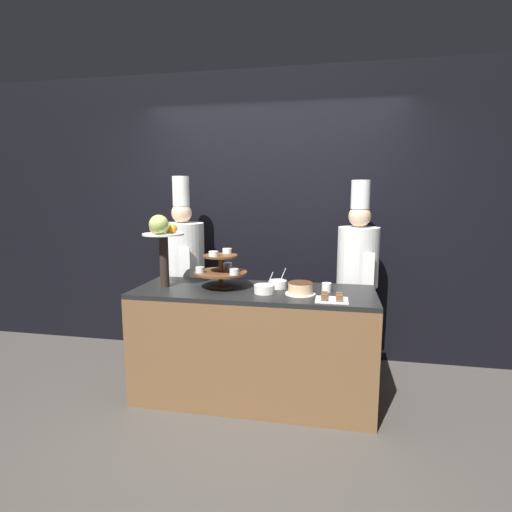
# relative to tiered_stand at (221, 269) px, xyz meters

# --- Properties ---
(ground_plane) EXTENTS (14.00, 14.00, 0.00)m
(ground_plane) POSITION_rel_tiered_stand_xyz_m (0.27, -0.36, -1.04)
(ground_plane) COLOR #47423D
(wall_back) EXTENTS (10.00, 0.06, 2.80)m
(wall_back) POSITION_rel_tiered_stand_xyz_m (0.27, 0.96, 0.36)
(wall_back) COLOR black
(wall_back) RESTS_ON ground_plane
(buffet_counter) EXTENTS (1.86, 0.69, 0.89)m
(buffet_counter) POSITION_rel_tiered_stand_xyz_m (0.27, -0.02, -0.60)
(buffet_counter) COLOR brown
(buffet_counter) RESTS_ON ground_plane
(tiered_stand) EXTENTS (0.42, 0.42, 0.30)m
(tiered_stand) POSITION_rel_tiered_stand_xyz_m (0.00, 0.00, 0.00)
(tiered_stand) COLOR brown
(tiered_stand) RESTS_ON buffet_counter
(fruit_pedestal) EXTENTS (0.32, 0.32, 0.58)m
(fruit_pedestal) POSITION_rel_tiered_stand_xyz_m (-0.45, -0.08, 0.26)
(fruit_pedestal) COLOR #2D231E
(fruit_pedestal) RESTS_ON buffet_counter
(cake_round) EXTENTS (0.23, 0.23, 0.09)m
(cake_round) POSITION_rel_tiered_stand_xyz_m (0.64, -0.09, -0.11)
(cake_round) COLOR white
(cake_round) RESTS_ON buffet_counter
(cup_white) EXTENTS (0.07, 0.07, 0.07)m
(cup_white) POSITION_rel_tiered_stand_xyz_m (0.83, 0.03, -0.12)
(cup_white) COLOR white
(cup_white) RESTS_ON buffet_counter
(cake_square_tray) EXTENTS (0.23, 0.19, 0.05)m
(cake_square_tray) POSITION_rel_tiered_stand_xyz_m (0.87, -0.22, -0.14)
(cake_square_tray) COLOR white
(cake_square_tray) RESTS_ON buffet_counter
(serving_bowl_near) EXTENTS (0.15, 0.15, 0.16)m
(serving_bowl_near) POSITION_rel_tiered_stand_xyz_m (0.37, -0.11, -0.12)
(serving_bowl_near) COLOR white
(serving_bowl_near) RESTS_ON buffet_counter
(serving_bowl_far) EXTENTS (0.14, 0.14, 0.16)m
(serving_bowl_far) POSITION_rel_tiered_stand_xyz_m (0.44, 0.08, -0.12)
(serving_bowl_far) COLOR white
(serving_bowl_far) RESTS_ON buffet_counter
(chef_left) EXTENTS (0.41, 0.41, 1.79)m
(chef_left) POSITION_rel_tiered_stand_xyz_m (-0.54, 0.57, -0.11)
(chef_left) COLOR #28282D
(chef_left) RESTS_ON ground_plane
(chef_center_left) EXTENTS (0.36, 0.36, 1.74)m
(chef_center_left) POSITION_rel_tiered_stand_xyz_m (1.08, 0.57, -0.10)
(chef_center_left) COLOR #38332D
(chef_center_left) RESTS_ON ground_plane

